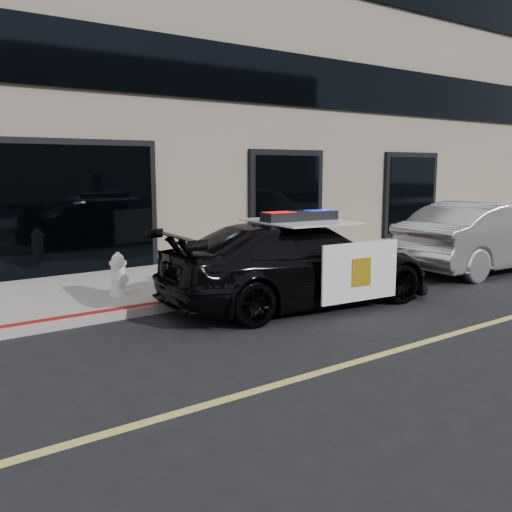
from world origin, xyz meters
TOP-DOWN VIEW (x-y plane):
  - ground at (0.00, 0.00)m, footprint 120.00×120.00m
  - sidewalk_n at (0.00, 5.25)m, footprint 60.00×3.50m
  - building_n at (0.00, 10.50)m, footprint 60.00×7.00m
  - police_car at (1.22, 2.62)m, footprint 2.97×5.26m
  - silver_sedan at (6.70, 2.49)m, footprint 2.16×4.88m
  - fire_hydrant at (-1.22, 4.48)m, footprint 0.33×0.46m

SIDE VIEW (x-z plane):
  - ground at x=0.00m, z-range 0.00..0.00m
  - sidewalk_n at x=0.00m, z-range 0.00..0.15m
  - fire_hydrant at x=-1.22m, z-range 0.13..0.86m
  - police_car at x=1.22m, z-range -0.08..1.51m
  - silver_sedan at x=6.70m, z-range 0.00..1.55m
  - building_n at x=0.00m, z-range 0.00..12.00m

